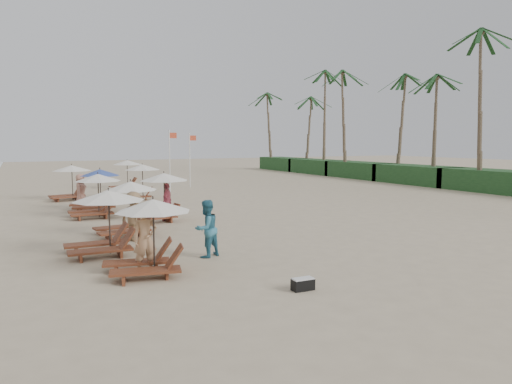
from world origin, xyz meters
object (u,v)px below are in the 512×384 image
lounger_station_0 (146,237)px  beachgoer_mid_a (206,229)px  lounger_station_5 (68,182)px  beachgoer_far_a (167,202)px  duffel_bag (303,284)px  lounger_station_3 (93,196)px  beachgoer_far_b (81,191)px  lounger_station_1 (102,222)px  inland_station_1 (141,177)px  beachgoer_near (145,239)px  flag_pole_near (170,158)px  inland_station_2 (125,171)px  beachgoer_mid_b (134,216)px  inland_station_0 (162,190)px  lounger_station_2 (125,210)px  lounger_station_4 (95,193)px

lounger_station_0 → beachgoer_mid_a: 2.46m
lounger_station_5 → beachgoer_far_a: bearing=-72.3°
beachgoer_far_a → duffel_bag: bearing=33.3°
lounger_station_3 → beachgoer_far_b: size_ratio=1.34×
beachgoer_mid_a → lounger_station_1: bearing=-56.9°
lounger_station_3 → inland_station_1: bearing=58.1°
beachgoer_near → lounger_station_0: bearing=-99.5°
lounger_station_3 → flag_pole_near: 11.46m
lounger_station_3 → inland_station_2: size_ratio=0.95×
inland_station_2 → beachgoer_mid_b: 19.85m
inland_station_2 → beachgoer_far_b: (-4.37, -9.45, -0.44)m
inland_station_2 → beachgoer_mid_b: bearing=-100.8°
lounger_station_0 → beachgoer_far_a: lounger_station_0 is taller
beachgoer_mid_a → beachgoer_far_a: 7.40m
inland_station_0 → inland_station_2: bearing=84.1°
inland_station_1 → duffel_bag: 20.05m
inland_station_1 → flag_pole_near: size_ratio=0.57×
lounger_station_2 → beachgoer_far_b: size_ratio=1.32×
inland_station_1 → beachgoer_mid_b: (-3.18, -12.25, -0.55)m
duffel_bag → flag_pole_near: bearing=80.9°
beachgoer_mid_a → beachgoer_mid_b: (-1.50, 3.51, 0.00)m
lounger_station_4 → beachgoer_mid_b: size_ratio=1.45×
lounger_station_2 → beachgoer_mid_a: size_ratio=1.36×
lounger_station_2 → beachgoer_far_a: size_ratio=1.42×
inland_station_2 → beachgoer_mid_a: inland_station_2 is taller
lounger_station_3 → beachgoer_near: size_ratio=1.36×
lounger_station_2 → inland_station_0: (2.14, 2.38, 0.45)m
lounger_station_1 → lounger_station_3: lounger_station_3 is taller
beachgoer_mid_a → beachgoer_far_b: 13.72m
lounger_station_5 → beachgoer_far_b: 4.09m
lounger_station_3 → lounger_station_4: lounger_station_4 is taller
inland_station_1 → inland_station_0: bearing=-97.3°
inland_station_0 → beachgoer_near: (-2.72, -7.93, -0.53)m
beachgoer_far_b → beachgoer_mid_b: bearing=-156.3°
lounger_station_4 → lounger_station_5: bearing=97.8°
lounger_station_1 → inland_station_0: inland_station_0 is taller
lounger_station_5 → beachgoer_near: (0.24, -18.47, -0.19)m
lounger_station_0 → beachgoer_mid_b: (0.70, 4.61, -0.13)m
beachgoer_mid_b → beachgoer_far_a: size_ratio=1.04×
lounger_station_2 → beachgoer_mid_b: size_ratio=1.36×
lounger_station_5 → lounger_station_0: bearing=-89.4°
lounger_station_5 → inland_station_1: bearing=-24.6°
lounger_station_0 → inland_station_0: 8.65m
lounger_station_2 → beachgoer_mid_a: 4.96m
lounger_station_3 → duffel_bag: 14.37m
lounger_station_0 → inland_station_2: (4.41, 24.10, 0.34)m
lounger_station_0 → lounger_station_5: size_ratio=0.93×
lounger_station_0 → beachgoer_near: (0.04, 0.26, -0.11)m
inland_station_0 → duffel_bag: 11.40m
lounger_station_0 → beachgoer_far_b: 14.65m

